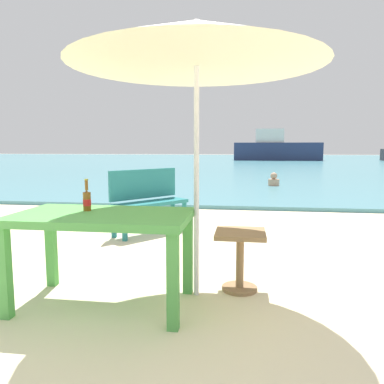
% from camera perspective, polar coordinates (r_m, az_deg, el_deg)
% --- Properties ---
extents(ground_plane, '(120.00, 120.00, 0.00)m').
position_cam_1_polar(ground_plane, '(2.93, -2.09, -19.16)').
color(ground_plane, beige).
extents(sea_water, '(120.00, 50.00, 0.08)m').
position_cam_1_polar(sea_water, '(32.61, 7.33, 4.70)').
color(sea_water, teal).
rests_on(sea_water, ground_plane).
extents(picnic_table_green, '(1.40, 0.80, 0.76)m').
position_cam_1_polar(picnic_table_green, '(3.08, -13.52, -5.18)').
color(picnic_table_green, '#4C9E47').
rests_on(picnic_table_green, ground_plane).
extents(beer_bottle_amber, '(0.07, 0.07, 0.26)m').
position_cam_1_polar(beer_bottle_amber, '(3.20, -15.78, -1.12)').
color(beer_bottle_amber, brown).
rests_on(beer_bottle_amber, picnic_table_green).
extents(patio_umbrella, '(2.10, 2.10, 2.30)m').
position_cam_1_polar(patio_umbrella, '(3.24, 0.72, 21.79)').
color(patio_umbrella, silver).
rests_on(patio_umbrella, ground_plane).
extents(side_table_wood, '(0.44, 0.44, 0.54)m').
position_cam_1_polar(side_table_wood, '(3.40, 7.36, -9.07)').
color(side_table_wood, olive).
rests_on(side_table_wood, ground_plane).
extents(bench_teal_center, '(1.03, 1.16, 0.95)m').
position_cam_1_polar(bench_teal_center, '(5.62, -6.78, -0.73)').
color(bench_teal_center, '#237275').
rests_on(bench_teal_center, ground_plane).
extents(swimmer_person, '(0.34, 0.34, 0.41)m').
position_cam_1_polar(swimmer_person, '(11.92, 12.39, 1.74)').
color(swimmer_person, tan).
rests_on(swimmer_person, sea_water).
extents(boat_sailboat, '(7.66, 2.09, 2.79)m').
position_cam_1_polar(boat_sailboat, '(34.62, 12.69, 6.44)').
color(boat_sailboat, navy).
rests_on(boat_sailboat, sea_water).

